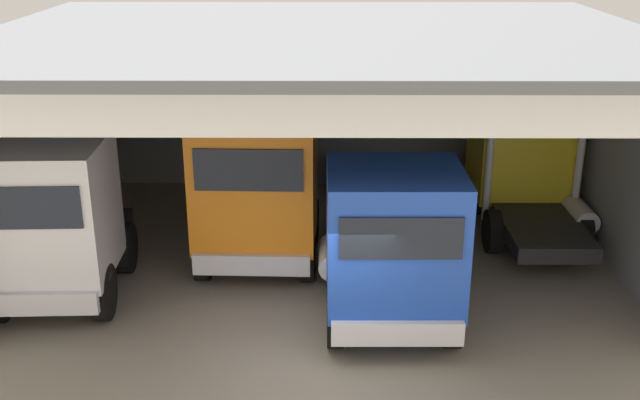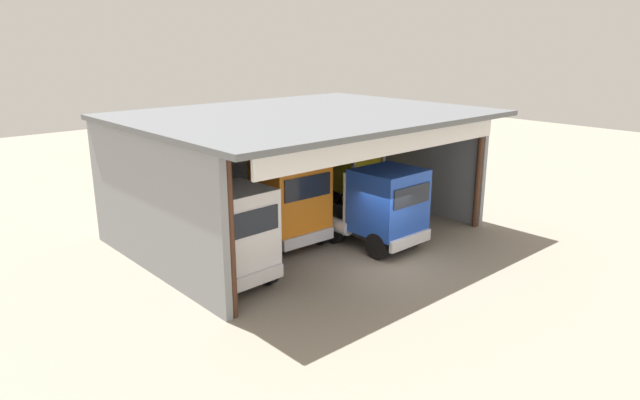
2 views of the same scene
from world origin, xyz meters
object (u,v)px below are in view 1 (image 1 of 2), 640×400
Objects in this scene: truck_blue_center_left_bay at (390,244)px; truck_yellow_right_bay at (525,160)px; truck_white_left_bay at (53,220)px; truck_orange_center_right_bay at (256,187)px; oil_drum at (430,176)px; tool_cart at (343,179)px.

truck_blue_center_left_bay is 6.28m from truck_yellow_right_bay.
truck_white_left_bay is 11.13m from truck_yellow_right_bay.
truck_orange_center_right_bay reaches higher than truck_yellow_right_bay.
tool_cart is at bearing -169.57° from oil_drum.
truck_white_left_bay is 6.62m from truck_blue_center_left_bay.
truck_white_left_bay is at bearing -132.66° from tool_cart.
truck_orange_center_right_bay is at bearing -43.80° from truck_blue_center_left_bay.
truck_white_left_bay is 5.15× the size of oil_drum.
oil_drum is (-1.95, 2.62, -1.31)m from truck_yellow_right_bay.
tool_cart is at bearing 154.11° from truck_yellow_right_bay.
truck_white_left_bay is 0.99× the size of truck_orange_center_right_bay.
truck_yellow_right_bay reaches higher than tool_cart.
truck_orange_center_right_bay is 6.95m from oil_drum.
truck_orange_center_right_bay is 5.23m from tool_cart.
truck_white_left_bay is at bearing -140.82° from oil_drum.
tool_cart is at bearing -111.80° from truck_orange_center_right_bay.
truck_white_left_bay is 0.91× the size of truck_blue_center_left_bay.
truck_blue_center_left_bay is 0.99× the size of truck_yellow_right_bay.
truck_white_left_bay is at bearing -157.89° from truck_yellow_right_bay.
truck_blue_center_left_bay is (6.56, -0.84, -0.12)m from truck_white_left_bay.
oil_drum is 0.87× the size of tool_cart.
tool_cart reaches higher than oil_drum.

